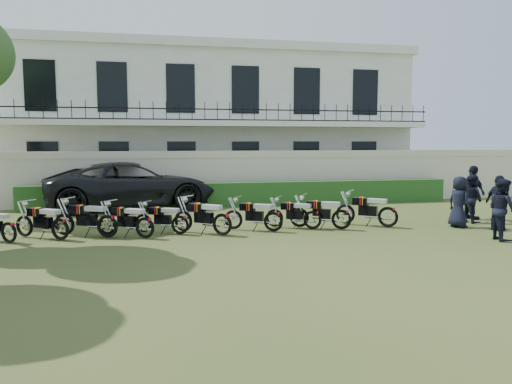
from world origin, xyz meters
TOP-DOWN VIEW (x-y plane):
  - ground at (0.00, 0.00)m, footprint 100.00×100.00m
  - perimeter_wall at (0.00, 8.00)m, footprint 30.00×0.35m
  - hedge at (1.00, 7.20)m, footprint 18.00×0.60m
  - building at (0.00, 13.96)m, footprint 20.40×9.60m
  - motorcycle_0 at (-6.60, 0.83)m, footprint 1.48×1.11m
  - motorcycle_1 at (-5.33, 0.94)m, footprint 1.63×1.17m
  - motorcycle_2 at (-4.10, 1.06)m, footprint 1.85×1.00m
  - motorcycle_3 at (-3.07, 0.74)m, footprint 1.62×1.09m
  - motorcycle_4 at (-2.08, 1.18)m, footprint 1.57×0.89m
  - motorcycle_5 at (-0.91, 0.73)m, footprint 1.61×1.33m
  - motorcycle_6 at (0.67, 1.04)m, footprint 1.67×1.01m
  - motorcycle_7 at (1.94, 1.19)m, footprint 1.57×1.00m
  - motorcycle_8 at (2.79, 0.96)m, footprint 1.73×1.03m
  - motorcycle_9 at (4.36, 1.02)m, footprint 1.61×1.38m
  - suv at (-3.66, 7.48)m, footprint 7.19×4.23m
  - officer_1 at (6.55, -1.38)m, footprint 0.77×0.92m
  - officer_2 at (7.43, -0.07)m, footprint 0.49×1.02m
  - officer_3 at (6.60, 0.68)m, footprint 0.70×0.90m
  - officer_4 at (7.58, 1.44)m, footprint 0.71×0.85m
  - officer_5 at (8.02, 2.02)m, footprint 0.54×1.13m

SIDE VIEW (x-z plane):
  - ground at x=0.00m, z-range 0.00..0.00m
  - motorcycle_4 at x=-2.08m, z-range -0.04..0.91m
  - motorcycle_0 at x=-6.60m, z-range -0.04..0.93m
  - motorcycle_7 at x=1.94m, z-range -0.04..0.94m
  - motorcycle_6 at x=0.67m, z-range -0.04..0.98m
  - motorcycle_3 at x=-3.07m, z-range -0.04..0.98m
  - motorcycle_1 at x=-5.33m, z-range -0.04..1.01m
  - motorcycle_8 at x=2.79m, z-range -0.04..1.01m
  - hedge at x=1.00m, z-range 0.00..1.00m
  - motorcycle_5 at x=-0.91m, z-range -0.04..1.04m
  - motorcycle_2 at x=-4.10m, z-range -0.04..1.05m
  - motorcycle_9 at x=4.36m, z-range -0.04..1.06m
  - officer_4 at x=7.58m, z-range 0.00..1.61m
  - officer_3 at x=6.60m, z-range 0.00..1.62m
  - officer_2 at x=7.43m, z-range 0.00..1.69m
  - officer_1 at x=6.55m, z-range 0.00..1.71m
  - suv at x=-3.66m, z-range 0.00..1.88m
  - officer_5 at x=8.02m, z-range 0.00..1.88m
  - perimeter_wall at x=0.00m, z-range 0.02..2.32m
  - building at x=0.00m, z-range 0.01..7.41m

